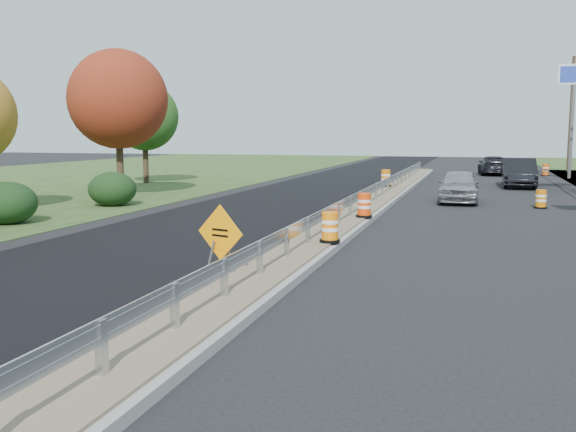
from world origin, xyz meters
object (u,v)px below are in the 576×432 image
(barrel_median_mid, at_px, (364,206))
(barrel_shoulder_near, at_px, (541,199))
(car_dark_far, at_px, (493,165))
(car_dark_mid, at_px, (519,173))
(car_silver, at_px, (459,186))
(caution_sign, at_px, (221,262))
(barrel_median_near, at_px, (330,228))
(barrel_shoulder_far, at_px, (546,170))
(barrel_median_far, at_px, (386,178))

(barrel_median_mid, relative_size, barrel_shoulder_near, 1.07)
(car_dark_far, bearing_deg, car_dark_mid, 93.36)
(barrel_shoulder_near, distance_m, car_dark_far, 22.63)
(barrel_shoulder_near, relative_size, car_silver, 0.18)
(caution_sign, xyz_separation_m, barrel_median_near, (1.45, 4.29, 0.20))
(barrel_shoulder_near, bearing_deg, barrel_shoulder_far, 84.36)
(barrel_median_mid, height_order, car_dark_far, car_dark_far)
(barrel_median_mid, bearing_deg, caution_sign, -98.44)
(barrel_shoulder_near, bearing_deg, caution_sign, -115.61)
(barrel_shoulder_far, bearing_deg, barrel_median_far, -121.93)
(caution_sign, relative_size, barrel_shoulder_near, 2.11)
(barrel_median_mid, height_order, barrel_shoulder_near, barrel_median_mid)
(caution_sign, relative_size, barrel_shoulder_far, 1.90)
(barrel_shoulder_near, distance_m, car_dark_mid, 11.29)
(barrel_median_near, bearing_deg, car_silver, 77.74)
(barrel_median_far, bearing_deg, caution_sign, -90.87)
(barrel_shoulder_near, bearing_deg, car_dark_far, 93.99)
(barrel_median_mid, bearing_deg, car_dark_mid, 71.04)
(barrel_shoulder_near, relative_size, car_dark_mid, 0.15)
(caution_sign, distance_m, barrel_median_near, 4.53)
(barrel_median_near, bearing_deg, barrel_median_far, 93.35)
(barrel_median_near, xyz_separation_m, barrel_median_mid, (0.00, 5.48, 0.01))
(caution_sign, relative_size, barrel_median_mid, 1.97)
(car_silver, bearing_deg, barrel_shoulder_near, -25.81)
(car_dark_mid, bearing_deg, barrel_median_mid, -108.51)
(caution_sign, distance_m, barrel_shoulder_far, 40.04)
(car_dark_far, bearing_deg, barrel_shoulder_far, 172.03)
(caution_sign, distance_m, barrel_median_far, 23.11)
(barrel_median_mid, distance_m, car_dark_mid, 19.02)
(barrel_median_far, distance_m, car_dark_mid, 8.64)
(caution_sign, bearing_deg, car_silver, 93.43)
(barrel_shoulder_far, height_order, car_silver, car_silver)
(barrel_shoulder_far, bearing_deg, barrel_median_near, -104.09)
(caution_sign, xyz_separation_m, barrel_median_mid, (1.45, 9.77, 0.21))
(barrel_median_far, distance_m, car_silver, 6.46)
(caution_sign, bearing_deg, barrel_median_far, 106.37)
(barrel_median_mid, distance_m, barrel_median_far, 13.38)
(barrel_median_near, bearing_deg, barrel_median_mid, 90.00)
(barrel_median_mid, xyz_separation_m, car_silver, (3.00, 8.34, 0.12))
(barrel_median_mid, height_order, barrel_median_far, barrel_median_far)
(barrel_median_near, distance_m, barrel_median_mid, 5.48)
(barrel_median_far, relative_size, car_silver, 0.21)
(barrel_shoulder_far, relative_size, car_dark_mid, 0.17)
(barrel_median_near, height_order, barrel_shoulder_far, barrel_median_near)
(caution_sign, xyz_separation_m, car_dark_mid, (7.63, 27.76, 0.43))
(car_silver, xyz_separation_m, car_dark_mid, (3.18, 9.65, 0.10))
(barrel_median_mid, distance_m, car_dark_far, 29.69)
(car_dark_far, bearing_deg, barrel_median_far, 66.24)
(barrel_shoulder_near, bearing_deg, barrel_median_near, -117.88)
(barrel_median_mid, distance_m, car_silver, 8.87)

